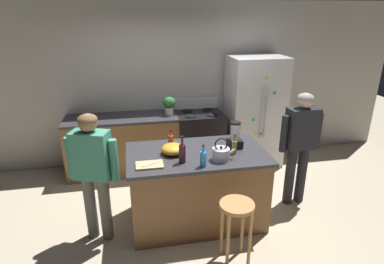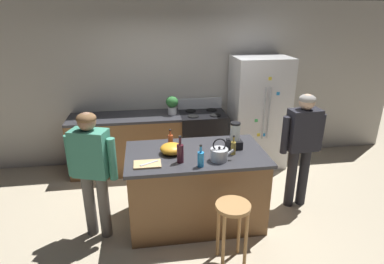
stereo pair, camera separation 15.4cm
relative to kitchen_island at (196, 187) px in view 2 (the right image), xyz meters
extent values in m
plane|color=beige|center=(0.00, 0.00, -0.48)|extent=(14.00, 14.00, 0.00)
cube|color=#BCB7AD|center=(0.00, 1.95, 0.87)|extent=(8.00, 0.10, 2.70)
cube|color=brown|center=(0.00, 0.00, -0.02)|extent=(1.61, 0.90, 0.91)
cube|color=#333338|center=(0.00, 0.00, 0.45)|extent=(1.67, 0.96, 0.04)
cube|color=brown|center=(-0.80, 1.55, -0.02)|extent=(2.00, 0.64, 0.91)
cube|color=#333338|center=(-0.80, 1.55, 0.45)|extent=(2.00, 0.64, 0.04)
cube|color=silver|center=(1.31, 1.50, 0.45)|extent=(0.90, 0.70, 1.85)
cylinder|color=#B7BABF|center=(1.27, 1.13, 0.54)|extent=(0.02, 0.02, 0.83)
cylinder|color=#B7BABF|center=(1.35, 1.13, 0.54)|extent=(0.02, 0.02, 0.83)
cube|color=#3FB259|center=(1.16, 1.15, 0.43)|extent=(0.05, 0.01, 0.05)
cube|color=yellow|center=(1.33, 1.15, 1.10)|extent=(0.05, 0.01, 0.05)
cube|color=yellow|center=(1.21, 1.15, 0.19)|extent=(0.05, 0.01, 0.05)
cube|color=#268CD8|center=(1.48, 1.15, 0.86)|extent=(0.05, 0.01, 0.05)
cube|color=#268CD8|center=(1.30, 1.15, 0.18)|extent=(0.05, 0.01, 0.05)
cube|color=black|center=(0.36, 1.52, 0.00)|extent=(0.76, 0.64, 0.95)
cube|color=black|center=(0.36, 1.20, -0.05)|extent=(0.60, 0.01, 0.24)
cube|color=#B7BABF|center=(0.36, 1.81, 0.56)|extent=(0.76, 0.06, 0.18)
cylinder|color=black|center=(0.18, 1.37, 0.48)|extent=(0.18, 0.18, 0.01)
cylinder|color=black|center=(0.54, 1.37, 0.48)|extent=(0.18, 0.18, 0.01)
cylinder|color=black|center=(0.18, 1.67, 0.48)|extent=(0.18, 0.18, 0.01)
cylinder|color=black|center=(0.54, 1.67, 0.48)|extent=(0.18, 0.18, 0.01)
cylinder|color=#66605B|center=(-1.28, -0.08, -0.08)|extent=(0.16, 0.16, 0.80)
cylinder|color=#66605B|center=(-1.11, -0.14, -0.08)|extent=(0.16, 0.16, 0.80)
cube|color=#3F8C72|center=(-1.19, -0.11, 0.60)|extent=(0.45, 0.34, 0.54)
cylinder|color=#3F8C72|center=(-1.43, -0.03, 0.55)|extent=(0.11, 0.11, 0.49)
cylinder|color=#3F8C72|center=(-0.96, -0.19, 0.55)|extent=(0.11, 0.11, 0.49)
sphere|color=#8C664C|center=(-1.19, -0.11, 0.97)|extent=(0.25, 0.25, 0.20)
ellipsoid|color=brown|center=(-1.19, -0.11, 1.00)|extent=(0.27, 0.27, 0.12)
cylinder|color=#26262B|center=(1.52, 0.15, -0.06)|extent=(0.14, 0.14, 0.83)
cylinder|color=#26262B|center=(1.34, 0.14, -0.06)|extent=(0.14, 0.14, 0.83)
cube|color=#26262D|center=(1.43, 0.15, 0.63)|extent=(0.41, 0.24, 0.55)
cylinder|color=#26262D|center=(1.68, 0.16, 0.58)|extent=(0.10, 0.10, 0.49)
cylinder|color=#26262D|center=(1.18, 0.13, 0.58)|extent=(0.10, 0.10, 0.49)
sphere|color=#D8AD8C|center=(1.43, 0.15, 1.00)|extent=(0.21, 0.21, 0.20)
ellipsoid|color=gray|center=(1.43, 0.15, 1.04)|extent=(0.22, 0.22, 0.12)
cylinder|color=#B7844C|center=(0.25, -0.79, 0.22)|extent=(0.36, 0.36, 0.04)
cylinder|color=#B7844C|center=(0.14, -0.91, -0.14)|extent=(0.04, 0.04, 0.68)
cylinder|color=#B7844C|center=(0.37, -0.91, -0.14)|extent=(0.04, 0.04, 0.68)
cylinder|color=#B7844C|center=(0.14, -0.68, -0.14)|extent=(0.04, 0.04, 0.68)
cylinder|color=#B7844C|center=(0.37, -0.68, -0.14)|extent=(0.04, 0.04, 0.68)
cylinder|color=silver|center=(-0.14, 1.55, 0.53)|extent=(0.14, 0.14, 0.12)
ellipsoid|color=#337A38|center=(-0.14, 1.55, 0.68)|extent=(0.20, 0.20, 0.18)
cube|color=black|center=(0.50, 0.07, 0.52)|extent=(0.17, 0.17, 0.10)
cylinder|color=silver|center=(0.50, 0.07, 0.68)|extent=(0.12, 0.12, 0.21)
cylinder|color=black|center=(0.50, 0.07, 0.79)|extent=(0.12, 0.12, 0.02)
cylinder|color=#268CD8|center=(-0.01, -0.37, 0.56)|extent=(0.07, 0.07, 0.17)
cylinder|color=#268CD8|center=(-0.01, -0.37, 0.68)|extent=(0.03, 0.03, 0.07)
cylinder|color=black|center=(-0.01, -0.37, 0.72)|extent=(0.03, 0.03, 0.02)
cylinder|color=#471923|center=(-0.21, -0.23, 0.58)|extent=(0.08, 0.08, 0.21)
cylinder|color=#471923|center=(-0.21, -0.23, 0.73)|extent=(0.03, 0.03, 0.09)
cylinder|color=black|center=(-0.21, -0.23, 0.78)|extent=(0.03, 0.03, 0.02)
cylinder|color=#B24C26|center=(-0.28, 0.25, 0.54)|extent=(0.06, 0.06, 0.14)
cylinder|color=#B24C26|center=(-0.28, 0.25, 0.64)|extent=(0.02, 0.02, 0.06)
cylinder|color=black|center=(-0.28, 0.25, 0.68)|extent=(0.03, 0.03, 0.02)
cylinder|color=olive|center=(0.43, -0.11, 0.55)|extent=(0.06, 0.06, 0.15)
cylinder|color=olive|center=(0.43, -0.11, 0.66)|extent=(0.02, 0.02, 0.07)
cylinder|color=black|center=(0.43, -0.11, 0.70)|extent=(0.03, 0.03, 0.02)
ellipsoid|color=orange|center=(-0.29, 0.02, 0.54)|extent=(0.28, 0.28, 0.12)
cylinder|color=#B7BABF|center=(0.23, -0.25, 0.54)|extent=(0.20, 0.20, 0.14)
sphere|color=black|center=(0.23, -0.25, 0.63)|extent=(0.03, 0.03, 0.03)
cylinder|color=#B7BABF|center=(0.36, -0.25, 0.56)|extent=(0.09, 0.03, 0.08)
torus|color=black|center=(0.23, -0.25, 0.66)|extent=(0.16, 0.02, 0.16)
cube|color=tan|center=(-0.58, -0.25, 0.48)|extent=(0.30, 0.20, 0.02)
cube|color=#B7BABF|center=(-0.56, -0.25, 0.50)|extent=(0.21, 0.13, 0.01)
camera|label=1|loc=(-0.72, -3.43, 2.07)|focal=30.04mm
camera|label=2|loc=(-0.57, -3.46, 2.07)|focal=30.04mm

